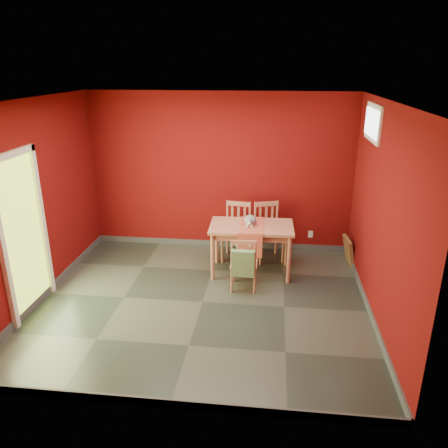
# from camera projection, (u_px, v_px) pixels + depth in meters

# --- Properties ---
(ground) EXTENTS (4.50, 4.50, 0.00)m
(ground) POSITION_uv_depth(u_px,v_px,m) (202.00, 302.00, 6.05)
(ground) COLOR #2D342D
(ground) RESTS_ON ground
(room_shell) EXTENTS (4.50, 4.50, 4.50)m
(room_shell) POSITION_uv_depth(u_px,v_px,m) (202.00, 299.00, 6.03)
(room_shell) COLOR #5F0A09
(room_shell) RESTS_ON ground
(doorway) EXTENTS (0.06, 1.01, 2.13)m
(doorway) POSITION_uv_depth(u_px,v_px,m) (22.00, 230.00, 5.52)
(doorway) COLOR #B7D838
(doorway) RESTS_ON ground
(window) EXTENTS (0.05, 0.90, 0.50)m
(window) POSITION_uv_depth(u_px,v_px,m) (373.00, 123.00, 5.93)
(window) COLOR white
(window) RESTS_ON room_shell
(outlet_plate) EXTENTS (0.08, 0.02, 0.12)m
(outlet_plate) POSITION_uv_depth(u_px,v_px,m) (311.00, 234.00, 7.63)
(outlet_plate) COLOR silver
(outlet_plate) RESTS_ON room_shell
(dining_table) EXTENTS (1.28, 0.77, 0.79)m
(dining_table) POSITION_uv_depth(u_px,v_px,m) (251.00, 231.00, 6.68)
(dining_table) COLOR #B16A52
(dining_table) RESTS_ON ground
(table_runner) EXTENTS (0.38, 0.76, 0.38)m
(table_runner) POSITION_uv_depth(u_px,v_px,m) (251.00, 232.00, 6.55)
(table_runner) COLOR #BB4D36
(table_runner) RESTS_ON dining_table
(chair_far_left) EXTENTS (0.50, 0.50, 0.96)m
(chair_far_left) POSITION_uv_depth(u_px,v_px,m) (237.00, 231.00, 7.26)
(chair_far_left) COLOR #B16A52
(chair_far_left) RESTS_ON ground
(chair_far_right) EXTENTS (0.56, 0.56, 0.96)m
(chair_far_right) POSITION_uv_depth(u_px,v_px,m) (268.00, 231.00, 7.26)
(chair_far_right) COLOR #B16A52
(chair_far_right) RESTS_ON ground
(chair_near) EXTENTS (0.39, 0.39, 0.82)m
(chair_near) POSITION_uv_depth(u_px,v_px,m) (244.00, 263.00, 6.26)
(chair_near) COLOR #B16A52
(chair_near) RESTS_ON ground
(tote_bag) EXTENTS (0.32, 0.19, 0.45)m
(tote_bag) POSITION_uv_depth(u_px,v_px,m) (243.00, 263.00, 6.04)
(tote_bag) COLOR #638857
(tote_bag) RESTS_ON chair_near
(cat) EXTENTS (0.22, 0.39, 0.19)m
(cat) POSITION_uv_depth(u_px,v_px,m) (250.00, 218.00, 6.65)
(cat) COLOR slate
(cat) RESTS_ON table_runner
(picture_frame) EXTENTS (0.19, 0.45, 0.44)m
(picture_frame) POSITION_uv_depth(u_px,v_px,m) (349.00, 251.00, 7.16)
(picture_frame) COLOR brown
(picture_frame) RESTS_ON ground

